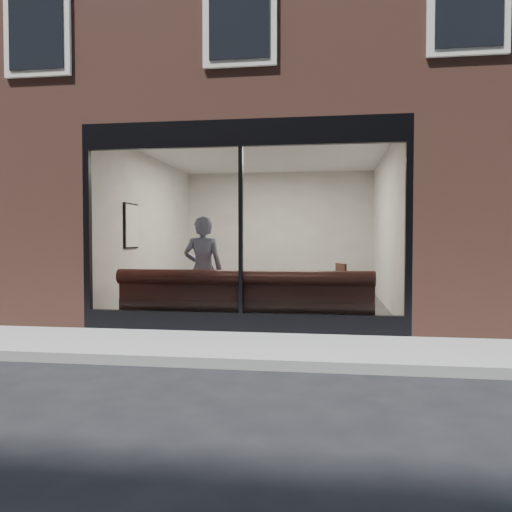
# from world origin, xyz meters

# --- Properties ---
(ground) EXTENTS (120.00, 120.00, 0.00)m
(ground) POSITION_xyz_m (0.00, 0.00, 0.00)
(ground) COLOR black
(ground) RESTS_ON ground
(sidewalk_near) EXTENTS (40.00, 2.00, 0.01)m
(sidewalk_near) POSITION_xyz_m (0.00, 1.00, 0.01)
(sidewalk_near) COLOR gray
(sidewalk_near) RESTS_ON ground
(kerb_near) EXTENTS (40.00, 0.10, 0.12)m
(kerb_near) POSITION_xyz_m (0.00, -0.05, 0.06)
(kerb_near) COLOR gray
(kerb_near) RESTS_ON ground
(host_building_pier_left) EXTENTS (2.50, 12.00, 3.20)m
(host_building_pier_left) POSITION_xyz_m (-3.75, 8.00, 1.60)
(host_building_pier_left) COLOR brown
(host_building_pier_left) RESTS_ON ground
(host_building_pier_right) EXTENTS (2.50, 12.00, 3.20)m
(host_building_pier_right) POSITION_xyz_m (3.75, 8.00, 1.60)
(host_building_pier_right) COLOR brown
(host_building_pier_right) RESTS_ON ground
(host_building_backfill) EXTENTS (5.00, 6.00, 3.20)m
(host_building_backfill) POSITION_xyz_m (0.00, 11.00, 1.60)
(host_building_backfill) COLOR brown
(host_building_backfill) RESTS_ON ground
(cafe_floor) EXTENTS (6.00, 6.00, 0.00)m
(cafe_floor) POSITION_xyz_m (0.00, 5.00, 0.02)
(cafe_floor) COLOR #2D2D30
(cafe_floor) RESTS_ON ground
(cafe_ceiling) EXTENTS (6.00, 6.00, 0.00)m
(cafe_ceiling) POSITION_xyz_m (0.00, 5.00, 3.19)
(cafe_ceiling) COLOR white
(cafe_ceiling) RESTS_ON host_building_upper
(cafe_wall_back) EXTENTS (5.00, 0.00, 5.00)m
(cafe_wall_back) POSITION_xyz_m (0.00, 7.99, 1.60)
(cafe_wall_back) COLOR beige
(cafe_wall_back) RESTS_ON ground
(cafe_wall_left) EXTENTS (0.00, 6.00, 6.00)m
(cafe_wall_left) POSITION_xyz_m (-2.49, 5.00, 1.60)
(cafe_wall_left) COLOR beige
(cafe_wall_left) RESTS_ON ground
(cafe_wall_right) EXTENTS (0.00, 6.00, 6.00)m
(cafe_wall_right) POSITION_xyz_m (2.49, 5.00, 1.60)
(cafe_wall_right) COLOR beige
(cafe_wall_right) RESTS_ON ground
(storefront_kick) EXTENTS (5.00, 0.10, 0.30)m
(storefront_kick) POSITION_xyz_m (0.00, 2.05, 0.15)
(storefront_kick) COLOR black
(storefront_kick) RESTS_ON ground
(storefront_header) EXTENTS (5.00, 0.10, 0.40)m
(storefront_header) POSITION_xyz_m (0.00, 2.05, 3.00)
(storefront_header) COLOR black
(storefront_header) RESTS_ON host_building_upper
(storefront_mullion) EXTENTS (0.06, 0.10, 2.50)m
(storefront_mullion) POSITION_xyz_m (0.00, 2.05, 1.55)
(storefront_mullion) COLOR black
(storefront_mullion) RESTS_ON storefront_kick
(storefront_glass) EXTENTS (4.80, 0.00, 4.80)m
(storefront_glass) POSITION_xyz_m (0.00, 2.02, 1.55)
(storefront_glass) COLOR white
(storefront_glass) RESTS_ON storefront_kick
(banquette) EXTENTS (4.00, 0.55, 0.45)m
(banquette) POSITION_xyz_m (0.00, 2.45, 0.23)
(banquette) COLOR #341513
(banquette) RESTS_ON cafe_floor
(person) EXTENTS (0.67, 0.46, 1.79)m
(person) POSITION_xyz_m (-0.76, 2.73, 0.90)
(person) COLOR #8A92B4
(person) RESTS_ON cafe_floor
(cafe_table_left) EXTENTS (0.68, 0.68, 0.04)m
(cafe_table_left) POSITION_xyz_m (-1.54, 3.28, 0.74)
(cafe_table_left) COLOR black
(cafe_table_left) RESTS_ON cafe_floor
(cafe_table_right) EXTENTS (0.68, 0.68, 0.04)m
(cafe_table_right) POSITION_xyz_m (1.17, 3.00, 0.74)
(cafe_table_right) COLOR black
(cafe_table_right) RESTS_ON cafe_floor
(cafe_chair_right) EXTENTS (0.59, 0.59, 0.04)m
(cafe_chair_right) POSITION_xyz_m (1.37, 4.12, 0.24)
(cafe_chair_right) COLOR black
(cafe_chair_right) RESTS_ON cafe_floor
(wall_poster) EXTENTS (0.02, 0.61, 0.81)m
(wall_poster) POSITION_xyz_m (-2.45, 3.86, 1.67)
(wall_poster) COLOR white
(wall_poster) RESTS_ON cafe_wall_left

